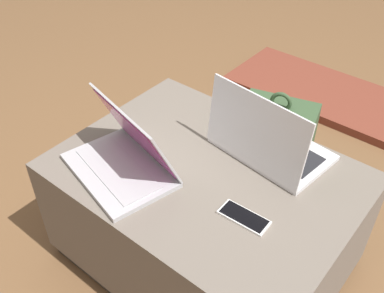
# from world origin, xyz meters

# --- Properties ---
(ground_plane) EXTENTS (14.00, 14.00, 0.00)m
(ground_plane) POSITION_xyz_m (0.00, 0.00, 0.00)
(ground_plane) COLOR brown
(ottoman) EXTENTS (0.95, 0.70, 0.45)m
(ottoman) POSITION_xyz_m (0.00, 0.00, 0.23)
(ottoman) COLOR #3D3832
(ottoman) RESTS_ON ground_plane
(laptop_near) EXTENTS (0.40, 0.32, 0.24)m
(laptop_near) POSITION_xyz_m (-0.20, -0.16, 0.50)
(laptop_near) COLOR #B7B7BC
(laptop_near) RESTS_ON ottoman
(laptop_far) EXTENTS (0.40, 0.29, 0.26)m
(laptop_far) POSITION_xyz_m (0.11, 0.18, 0.51)
(laptop_far) COLOR silver
(laptop_far) RESTS_ON ottoman
(cell_phone) EXTENTS (0.15, 0.07, 0.01)m
(cell_phone) POSITION_xyz_m (0.21, -0.09, 0.46)
(cell_phone) COLOR white
(cell_phone) RESTS_ON ottoman
(backpack) EXTENTS (0.33, 0.28, 0.51)m
(backpack) POSITION_xyz_m (-0.01, 0.49, 0.21)
(backpack) COLOR #385133
(backpack) RESTS_ON ground_plane
(fireplace_hearth) EXTENTS (1.40, 0.50, 0.04)m
(fireplace_hearth) POSITION_xyz_m (0.00, 1.32, 0.02)
(fireplace_hearth) COLOR brown
(fireplace_hearth) RESTS_ON ground_plane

